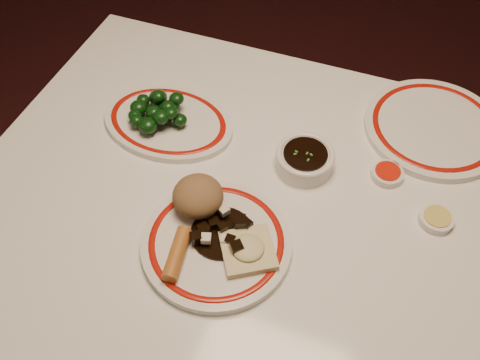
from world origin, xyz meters
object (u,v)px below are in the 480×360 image
spring_roll (177,254)px  dining_table (270,237)px  stirfry_heap (222,232)px  broccoli_pile (159,110)px  fried_wonton (248,250)px  broccoli_plate (168,122)px  rice_mound (198,196)px  main_plate (216,243)px  soy_bowl (305,160)px

spring_roll → dining_table: bearing=45.2°
stirfry_heap → broccoli_pile: 0.33m
fried_wonton → broccoli_plate: fried_wonton is taller
rice_mound → stirfry_heap: (0.06, -0.04, -0.02)m
broccoli_pile → rice_mound: bearing=-47.6°
broccoli_plate → main_plate: bearing=-49.2°
fried_wonton → broccoli_pile: broccoli_pile is taller
rice_mound → main_plate: bearing=-44.5°
spring_roll → broccoli_plate: spring_roll is taller
rice_mound → stirfry_heap: bearing=-34.0°
main_plate → stirfry_heap: (0.00, 0.01, 0.02)m
dining_table → broccoli_pile: (-0.30, 0.13, 0.13)m
stirfry_heap → soy_bowl: 0.24m
main_plate → soy_bowl: soy_bowl is taller
spring_roll → stirfry_heap: size_ratio=0.88×
dining_table → spring_roll: spring_roll is taller
spring_roll → fried_wonton: size_ratio=0.81×
dining_table → rice_mound: size_ratio=12.81×
soy_bowl → rice_mound: bearing=-130.7°
dining_table → rice_mound: 0.20m
dining_table → soy_bowl: bearing=78.8°
soy_bowl → broccoli_plate: bearing=177.9°
spring_roll → soy_bowl: size_ratio=0.87×
rice_mound → soy_bowl: bearing=49.3°
broccoli_pile → main_plate: bearing=-46.8°
main_plate → fried_wonton: bearing=-3.5°
fried_wonton → broccoli_pile: (-0.29, 0.25, 0.01)m
dining_table → main_plate: 0.17m
dining_table → fried_wonton: size_ratio=9.69×
rice_mound → stirfry_heap: 0.08m
dining_table → spring_roll: (-0.12, -0.17, 0.12)m
main_plate → soy_bowl: bearing=68.0°
stirfry_heap → soy_bowl: stirfry_heap is taller
dining_table → soy_bowl: size_ratio=10.49×
rice_mound → broccoli_pile: bearing=132.4°
rice_mound → fried_wonton: rice_mound is taller
fried_wonton → spring_roll: bearing=-154.8°
spring_roll → broccoli_pile: size_ratio=0.76×
spring_roll → fried_wonton: bearing=16.3°
soy_bowl → fried_wonton: bearing=-98.0°
rice_mound → spring_roll: 0.11m
spring_roll → soy_bowl: spring_roll is taller
stirfry_heap → dining_table: bearing=55.6°
spring_roll → broccoli_pile: broccoli_pile is taller
broccoli_pile → stirfry_heap: bearing=-44.5°
stirfry_heap → fried_wonton: bearing=-17.9°
dining_table → fried_wonton: fried_wonton is taller
rice_mound → spring_roll: bearing=-85.8°
dining_table → fried_wonton: bearing=-94.4°
fried_wonton → main_plate: bearing=176.5°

